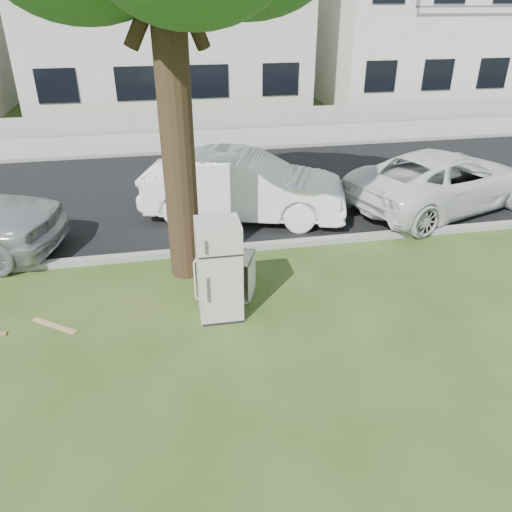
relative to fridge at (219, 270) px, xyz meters
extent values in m
plane|color=#2D4518|center=(-0.03, -0.34, -0.79)|extent=(120.00, 120.00, 0.00)
cube|color=black|center=(-0.03, 5.66, -0.79)|extent=(120.00, 7.00, 0.01)
cube|color=gray|center=(-0.03, 2.11, -0.79)|extent=(120.00, 0.18, 0.12)
cube|color=gray|center=(-0.03, 9.21, -0.79)|extent=(120.00, 0.18, 0.12)
cube|color=gray|center=(-0.03, 10.66, -0.79)|extent=(120.00, 2.80, 0.01)
cube|color=gray|center=(-0.03, 12.26, -0.44)|extent=(120.00, 0.15, 0.70)
cylinder|color=black|center=(-0.43, 1.46, 1.81)|extent=(0.54, 0.54, 5.20)
cube|color=beige|center=(-0.03, 17.16, 2.81)|extent=(11.00, 8.00, 7.20)
cube|color=white|center=(11.97, 17.16, 2.51)|extent=(10.00, 8.00, 6.60)
cube|color=beige|center=(0.00, 0.00, 0.00)|extent=(0.66, 0.61, 1.58)
cube|color=silver|center=(0.17, 0.60, -0.43)|extent=(1.06, 0.86, 0.72)
cube|color=tan|center=(-2.52, 0.13, -0.78)|extent=(0.72, 0.56, 0.02)
imported|color=white|center=(1.03, 3.75, -0.06)|extent=(4.71, 2.86, 1.47)
imported|color=white|center=(5.69, 3.47, -0.13)|extent=(5.24, 3.66, 1.33)
camera|label=1|loc=(-0.71, -6.55, 3.66)|focal=35.00mm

